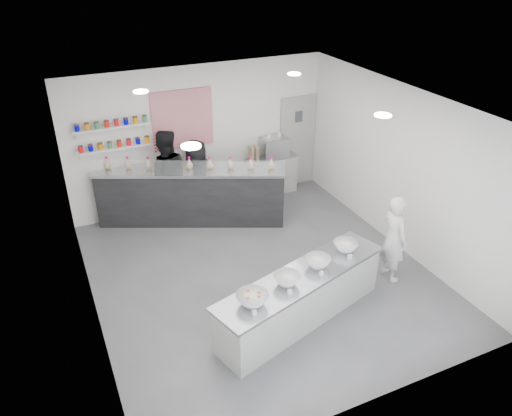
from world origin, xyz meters
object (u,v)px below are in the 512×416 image
(espresso_ledge, at_px, (271,175))
(espresso_machine, at_px, (274,147))
(prep_counter, at_px, (301,297))
(back_bar, at_px, (191,195))
(woman_prep, at_px, (394,238))
(staff_right, at_px, (197,177))
(staff_left, at_px, (166,176))

(espresso_ledge, xyz_separation_m, espresso_machine, (0.06, 0.00, 0.65))
(prep_counter, relative_size, espresso_machine, 5.22)
(back_bar, bearing_deg, prep_counter, -56.82)
(espresso_ledge, distance_m, espresso_machine, 0.66)
(espresso_ledge, bearing_deg, woman_prep, -83.37)
(back_bar, bearing_deg, woman_prep, -28.53)
(back_bar, relative_size, staff_right, 2.35)
(woman_prep, bearing_deg, staff_left, 39.32)
(espresso_ledge, height_order, staff_left, staff_left)
(staff_left, bearing_deg, back_bar, 157.36)
(woman_prep, height_order, staff_right, staff_right)
(espresso_machine, relative_size, woman_prep, 0.37)
(prep_counter, height_order, back_bar, back_bar)
(back_bar, relative_size, woman_prep, 2.42)
(espresso_ledge, distance_m, staff_left, 2.49)
(back_bar, bearing_deg, espresso_machine, 37.38)
(staff_left, height_order, staff_right, staff_left)
(woman_prep, height_order, staff_left, staff_left)
(prep_counter, bearing_deg, woman_prep, -7.53)
(espresso_machine, bearing_deg, back_bar, -167.08)
(woman_prep, bearing_deg, espresso_ledge, 7.08)
(espresso_ledge, relative_size, woman_prep, 0.76)
(back_bar, xyz_separation_m, staff_right, (0.24, 0.30, 0.22))
(prep_counter, relative_size, espresso_ledge, 2.56)
(espresso_machine, bearing_deg, espresso_ledge, 180.00)
(back_bar, height_order, staff_right, staff_right)
(staff_left, relative_size, staff_right, 1.20)
(back_bar, distance_m, espresso_ledge, 2.08)
(prep_counter, height_order, staff_right, staff_right)
(espresso_machine, bearing_deg, staff_right, -174.42)
(back_bar, bearing_deg, staff_left, 168.45)
(prep_counter, height_order, staff_left, staff_left)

